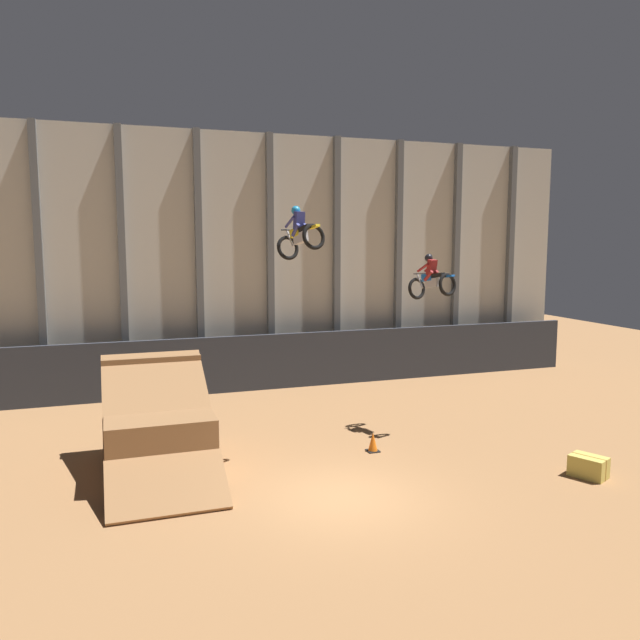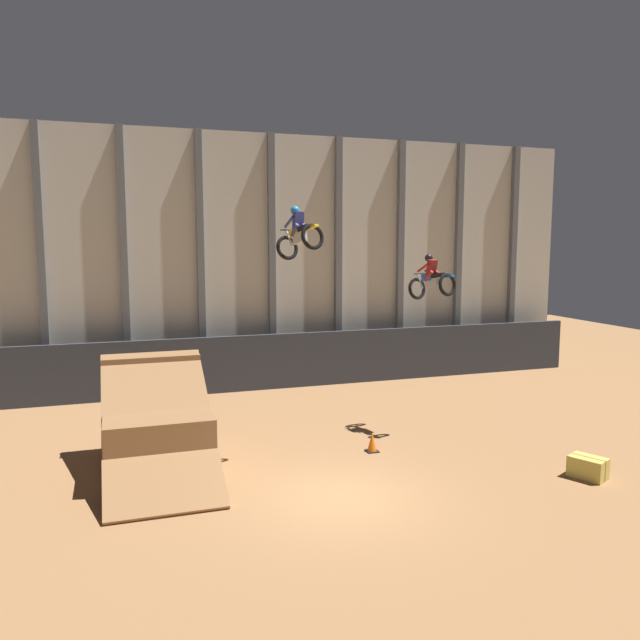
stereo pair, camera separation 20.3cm
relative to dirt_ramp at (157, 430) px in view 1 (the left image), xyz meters
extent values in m
plane|color=#996B42|center=(4.03, -3.72, -1.02)|extent=(60.00, 60.00, 0.00)
cube|color=beige|center=(4.03, 9.14, 4.34)|extent=(32.00, 0.12, 10.72)
cube|color=slate|center=(-3.57, 8.94, 4.34)|extent=(0.28, 0.28, 10.72)
cube|color=slate|center=(-0.53, 8.94, 4.34)|extent=(0.28, 0.28, 10.72)
cube|color=slate|center=(2.51, 8.94, 4.34)|extent=(0.28, 0.28, 10.72)
cube|color=slate|center=(5.55, 8.94, 4.34)|extent=(0.28, 0.28, 10.72)
cube|color=slate|center=(8.59, 8.94, 4.34)|extent=(0.28, 0.28, 10.72)
cube|color=slate|center=(11.63, 8.94, 4.34)|extent=(0.28, 0.28, 10.72)
cube|color=slate|center=(14.67, 8.94, 4.34)|extent=(0.28, 0.28, 10.72)
cube|color=slate|center=(17.71, 8.94, 4.34)|extent=(0.28, 0.28, 10.72)
cube|color=#2D333D|center=(4.03, 7.76, 0.14)|extent=(31.36, 0.20, 2.32)
cube|color=olive|center=(0.00, -0.15, -0.17)|extent=(2.76, 3.61, 1.69)
cube|color=olive|center=(0.00, 1.40, 0.39)|extent=(2.81, 0.50, 2.82)
cube|color=#996B42|center=(0.00, -0.92, 0.39)|extent=(2.81, 5.25, 3.00)
torus|color=black|center=(3.93, 0.55, 4.97)|extent=(0.78, 0.46, 0.74)
torus|color=black|center=(4.30, -0.77, 5.28)|extent=(0.78, 0.46, 0.74)
cube|color=#B7B7BC|center=(4.12, -0.13, 5.25)|extent=(0.33, 0.60, 0.39)
cube|color=yellow|center=(4.06, 0.07, 5.41)|extent=(0.32, 0.52, 0.33)
cube|color=black|center=(4.17, -0.30, 5.52)|extent=(0.31, 0.59, 0.24)
cube|color=yellow|center=(4.31, -0.80, 5.56)|extent=(0.23, 0.39, 0.14)
cylinder|color=#B7B7BC|center=(3.96, 0.43, 5.24)|extent=(0.15, 0.36, 0.48)
cylinder|color=black|center=(3.96, 0.45, 5.48)|extent=(0.60, 0.35, 0.04)
cube|color=navy|center=(4.10, -0.05, 5.75)|extent=(0.33, 0.29, 0.51)
sphere|color=#2393CC|center=(4.05, 0.11, 6.03)|extent=(0.33, 0.37, 0.31)
cylinder|color=navy|center=(3.98, -0.08, 5.48)|extent=(0.20, 0.38, 0.39)
cylinder|color=navy|center=(4.21, -0.02, 5.48)|extent=(0.20, 0.38, 0.39)
cylinder|color=navy|center=(3.88, 0.14, 5.71)|extent=(0.21, 0.48, 0.35)
cylinder|color=navy|center=(4.19, 0.22, 5.71)|extent=(0.21, 0.48, 0.35)
torus|color=black|center=(8.61, 1.34, 3.59)|extent=(0.76, 0.41, 0.74)
torus|color=black|center=(8.99, 0.01, 3.80)|extent=(0.76, 0.41, 0.74)
cube|color=#B7B7BC|center=(8.81, 0.64, 3.82)|extent=(0.32, 0.58, 0.35)
cube|color=blue|center=(8.75, 0.83, 4.00)|extent=(0.32, 0.51, 0.30)
cube|color=black|center=(8.86, 0.46, 4.08)|extent=(0.31, 0.59, 0.20)
cube|color=blue|center=(9.00, -0.05, 4.07)|extent=(0.23, 0.39, 0.11)
cylinder|color=#B7B7BC|center=(8.65, 1.20, 3.86)|extent=(0.14, 0.33, 0.50)
cylinder|color=black|center=(8.65, 1.20, 4.10)|extent=(0.62, 0.30, 0.04)
cube|color=maroon|center=(8.80, 0.69, 4.32)|extent=(0.34, 0.33, 0.52)
sphere|color=black|center=(8.76, 0.83, 4.62)|extent=(0.33, 0.36, 0.30)
cylinder|color=maroon|center=(8.67, 0.67, 4.06)|extent=(0.21, 0.40, 0.37)
cylinder|color=maroon|center=(8.91, 0.74, 4.06)|extent=(0.21, 0.40, 0.37)
cylinder|color=maroon|center=(8.58, 0.87, 4.31)|extent=(0.21, 0.50, 0.32)
cylinder|color=maroon|center=(8.88, 0.96, 4.31)|extent=(0.21, 0.50, 0.32)
cube|color=black|center=(6.10, -0.87, -1.00)|extent=(0.36, 0.36, 0.03)
cone|color=orange|center=(6.10, -0.87, -0.71)|extent=(0.28, 0.28, 0.55)
cube|color=#CCB751|center=(10.67, -4.56, -0.74)|extent=(0.93, 1.07, 0.56)
cube|color=#996623|center=(10.67, -4.56, -0.74)|extent=(0.43, 0.84, 0.57)
camera|label=1|loc=(-1.15, -17.21, 5.16)|focal=35.00mm
camera|label=2|loc=(-0.96, -17.27, 5.16)|focal=35.00mm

